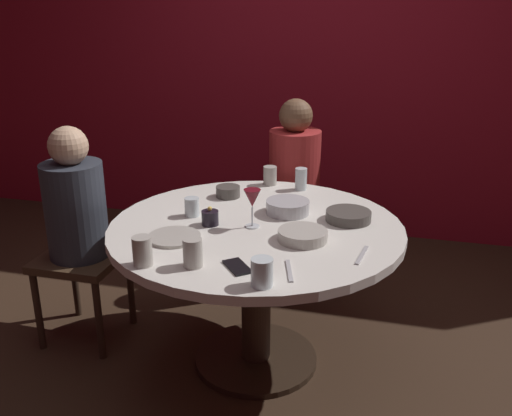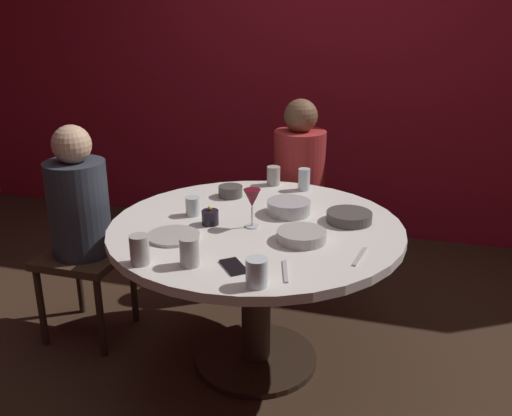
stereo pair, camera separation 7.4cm
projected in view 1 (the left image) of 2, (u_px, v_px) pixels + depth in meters
The scene contains 21 objects.
ground_plane at pixel (256, 360), 2.80m from camera, with size 8.00×8.00×0.00m, color #382619.
back_wall at pixel (321, 57), 4.04m from camera, with size 6.00×0.10×2.60m, color maroon.
dining_table at pixel (256, 255), 2.60m from camera, with size 1.33×1.33×0.73m.
seated_diner_left at pixel (76, 212), 2.78m from camera, with size 0.40×0.40×1.13m.
seated_diner_back at pixel (294, 172), 3.39m from camera, with size 0.40×0.40×1.15m.
candle_holder at pixel (210, 218), 2.54m from camera, with size 0.08×0.08×0.09m.
wine_glass at pixel (252, 200), 2.48m from camera, with size 0.08×0.08×0.18m.
dinner_plate at pixel (174, 237), 2.40m from camera, with size 0.23×0.23×0.01m, color #B2ADA3.
cell_phone at pixel (237, 267), 2.14m from camera, with size 0.07×0.14×0.01m, color black.
bowl_serving_large at pixel (288, 207), 2.68m from camera, with size 0.21×0.21×0.06m, color #B7B7BC.
bowl_salad_center at pixel (348, 216), 2.59m from camera, with size 0.21×0.21×0.05m, color #4C4742.
bowl_small_white at pixel (228, 192), 2.90m from camera, with size 0.12×0.12×0.06m, color #4C4742.
bowl_sauce_side at pixel (303, 235), 2.37m from camera, with size 0.21×0.21×0.05m, color #B2ADA3.
cup_near_candle at pixel (192, 207), 2.64m from camera, with size 0.07×0.07×0.09m, color silver.
cup_by_left_diner at pixel (193, 253), 2.13m from camera, with size 0.07×0.07×0.11m, color #B2ADA3.
cup_by_right_diner at pixel (301, 179), 3.01m from camera, with size 0.06×0.06×0.12m, color silver.
cup_center_front at pixel (262, 272), 1.98m from camera, with size 0.08×0.08×0.10m, color silver.
cup_far_edge at pixel (142, 251), 2.14m from camera, with size 0.08×0.08×0.12m, color #B2ADA3.
cup_beside_wine at pixel (270, 176), 3.09m from camera, with size 0.07×0.07×0.10m, color #B2ADA3.
fork_near_plate at pixel (289, 271), 2.11m from camera, with size 0.02×0.18×0.01m, color #B7B7BC.
knife_near_plate at pixel (362, 255), 2.24m from camera, with size 0.02×0.18×0.01m, color #B7B7BC.
Camera 1 is at (0.60, -2.29, 1.68)m, focal length 39.57 mm.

